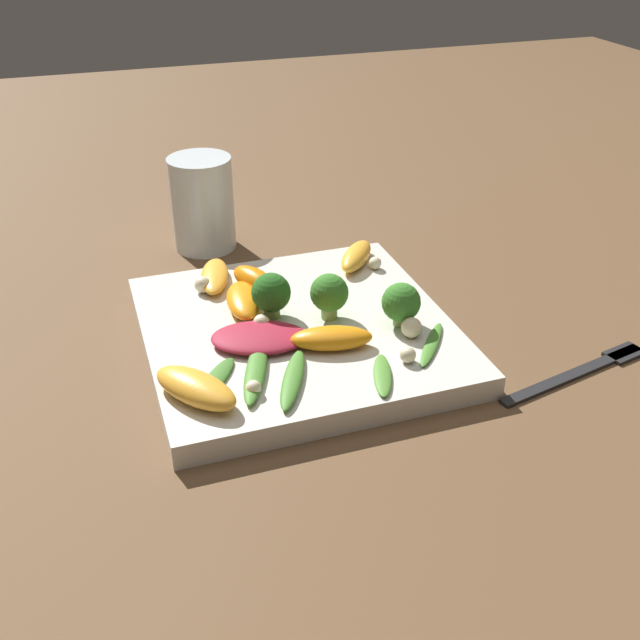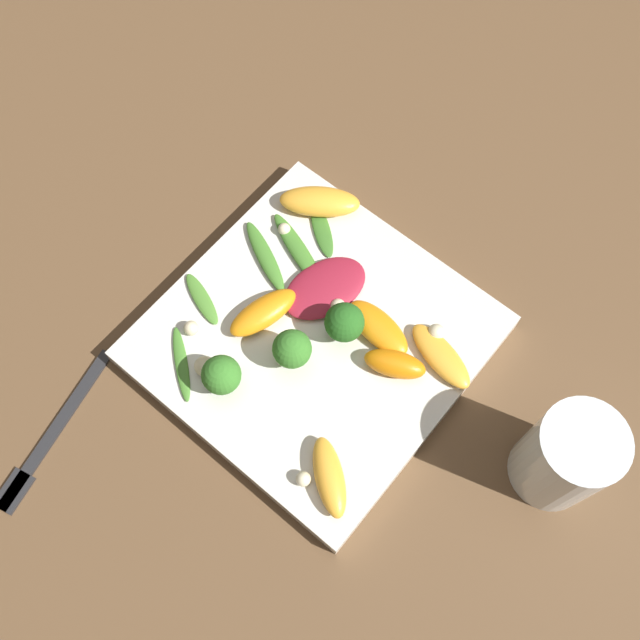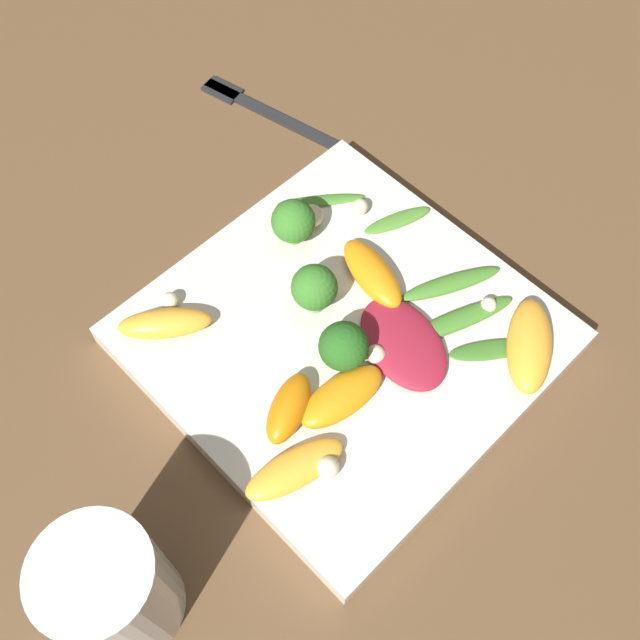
# 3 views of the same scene
# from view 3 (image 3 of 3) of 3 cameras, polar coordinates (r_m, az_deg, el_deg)

# --- Properties ---
(ground_plane) EXTENTS (2.40, 2.40, 0.00)m
(ground_plane) POSITION_cam_3_polar(r_m,az_deg,el_deg) (0.59, 1.73, -1.87)
(ground_plane) COLOR brown
(plate) EXTENTS (0.28, 0.28, 0.02)m
(plate) POSITION_cam_3_polar(r_m,az_deg,el_deg) (0.58, 1.76, -1.35)
(plate) COLOR silver
(plate) RESTS_ON ground_plane
(drinking_glass) EXTENTS (0.07, 0.07, 0.11)m
(drinking_glass) POSITION_cam_3_polar(r_m,az_deg,el_deg) (0.49, -15.56, -19.22)
(drinking_glass) COLOR white
(drinking_glass) RESTS_ON ground_plane
(fork) EXTENTS (0.17, 0.05, 0.01)m
(fork) POSITION_cam_3_polar(r_m,az_deg,el_deg) (0.74, -4.57, 15.83)
(fork) COLOR #262628
(fork) RESTS_ON ground_plane
(radicchio_leaf_0) EXTENTS (0.10, 0.08, 0.01)m
(radicchio_leaf_0) POSITION_cam_3_polar(r_m,az_deg,el_deg) (0.56, 6.35, -1.77)
(radicchio_leaf_0) COLOR maroon
(radicchio_leaf_0) RESTS_ON plate
(orange_segment_0) EXTENTS (0.04, 0.07, 0.02)m
(orange_segment_0) POSITION_cam_3_polar(r_m,az_deg,el_deg) (0.54, 1.65, -5.84)
(orange_segment_0) COLOR orange
(orange_segment_0) RESTS_ON plate
(orange_segment_1) EXTENTS (0.05, 0.06, 0.02)m
(orange_segment_1) POSITION_cam_3_polar(r_m,az_deg,el_deg) (0.53, -2.40, -6.71)
(orange_segment_1) COLOR orange
(orange_segment_1) RESTS_ON plate
(orange_segment_2) EXTENTS (0.06, 0.07, 0.02)m
(orange_segment_2) POSITION_cam_3_polar(r_m,az_deg,el_deg) (0.57, -11.73, -0.25)
(orange_segment_2) COLOR #FCAD33
(orange_segment_2) RESTS_ON plate
(orange_segment_3) EXTENTS (0.07, 0.08, 0.02)m
(orange_segment_3) POSITION_cam_3_polar(r_m,az_deg,el_deg) (0.57, 15.66, -1.87)
(orange_segment_3) COLOR #FCAD33
(orange_segment_3) RESTS_ON plate
(orange_segment_4) EXTENTS (0.08, 0.05, 0.02)m
(orange_segment_4) POSITION_cam_3_polar(r_m,az_deg,el_deg) (0.59, 4.01, 3.57)
(orange_segment_4) COLOR orange
(orange_segment_4) RESTS_ON plate
(orange_segment_5) EXTENTS (0.05, 0.08, 0.01)m
(orange_segment_5) POSITION_cam_3_polar(r_m,az_deg,el_deg) (0.52, -1.94, -11.28)
(orange_segment_5) COLOR #FCAD33
(orange_segment_5) RESTS_ON plate
(broccoli_floret_0) EXTENTS (0.04, 0.04, 0.04)m
(broccoli_floret_0) POSITION_cam_3_polar(r_m,az_deg,el_deg) (0.60, -2.04, 7.49)
(broccoli_floret_0) COLOR #7A9E51
(broccoli_floret_0) RESTS_ON plate
(broccoli_floret_1) EXTENTS (0.04, 0.04, 0.04)m
(broccoli_floret_1) POSITION_cam_3_polar(r_m,az_deg,el_deg) (0.56, -0.32, 2.52)
(broccoli_floret_1) COLOR #84AD5B
(broccoli_floret_1) RESTS_ON plate
(broccoli_floret_2) EXTENTS (0.04, 0.04, 0.04)m
(broccoli_floret_2) POSITION_cam_3_polar(r_m,az_deg,el_deg) (0.54, 1.80, -2.07)
(broccoli_floret_2) COLOR #7A9E51
(broccoli_floret_2) RESTS_ON plate
(arugula_sprig_0) EXTENTS (0.05, 0.10, 0.01)m
(arugula_sprig_0) POSITION_cam_3_polar(r_m,az_deg,el_deg) (0.58, 10.46, -0.00)
(arugula_sprig_0) COLOR #47842D
(arugula_sprig_0) RESTS_ON plate
(arugula_sprig_1) EXTENTS (0.05, 0.08, 0.01)m
(arugula_sprig_1) POSITION_cam_3_polar(r_m,az_deg,el_deg) (0.60, 9.92, 2.75)
(arugula_sprig_1) COLOR #47842D
(arugula_sprig_1) RESTS_ON plate
(arugula_sprig_2) EXTENTS (0.05, 0.06, 0.00)m
(arugula_sprig_2) POSITION_cam_3_polar(r_m,az_deg,el_deg) (0.57, 12.84, -2.24)
(arugula_sprig_2) COLOR #3D7528
(arugula_sprig_2) RESTS_ON plate
(arugula_sprig_3) EXTENTS (0.03, 0.06, 0.01)m
(arugula_sprig_3) POSITION_cam_3_polar(r_m,az_deg,el_deg) (0.63, 5.92, 7.57)
(arugula_sprig_3) COLOR #518E33
(arugula_sprig_3) RESTS_ON plate
(arugula_sprig_4) EXTENTS (0.05, 0.07, 0.00)m
(arugula_sprig_4) POSITION_cam_3_polar(r_m,az_deg,el_deg) (0.64, 0.09, 9.09)
(arugula_sprig_4) COLOR #47842D
(arugula_sprig_4) RESTS_ON plate
(macadamia_nut_0) EXTENTS (0.01, 0.01, 0.01)m
(macadamia_nut_0) POSITION_cam_3_polar(r_m,az_deg,el_deg) (0.63, 3.06, 8.60)
(macadamia_nut_0) COLOR beige
(macadamia_nut_0) RESTS_ON plate
(macadamia_nut_1) EXTENTS (0.01, 0.01, 0.01)m
(macadamia_nut_1) POSITION_cam_3_polar(r_m,az_deg,el_deg) (0.55, 4.10, -2.78)
(macadamia_nut_1) COLOR beige
(macadamia_nut_1) RESTS_ON plate
(macadamia_nut_2) EXTENTS (0.01, 0.01, 0.01)m
(macadamia_nut_2) POSITION_cam_3_polar(r_m,az_deg,el_deg) (0.59, -11.35, 1.48)
(macadamia_nut_2) COLOR beige
(macadamia_nut_2) RESTS_ON plate
(macadamia_nut_3) EXTENTS (0.01, 0.01, 0.01)m
(macadamia_nut_3) POSITION_cam_3_polar(r_m,az_deg,el_deg) (0.59, 12.72, 1.13)
(macadamia_nut_3) COLOR beige
(macadamia_nut_3) RESTS_ON plate
(macadamia_nut_4) EXTENTS (0.02, 0.02, 0.02)m
(macadamia_nut_4) POSITION_cam_3_polar(r_m,az_deg,el_deg) (0.62, -0.59, 7.94)
(macadamia_nut_4) COLOR beige
(macadamia_nut_4) RESTS_ON plate
(macadamia_nut_5) EXTENTS (0.02, 0.02, 0.02)m
(macadamia_nut_5) POSITION_cam_3_polar(r_m,az_deg,el_deg) (0.52, 0.60, -11.15)
(macadamia_nut_5) COLOR beige
(macadamia_nut_5) RESTS_ON plate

